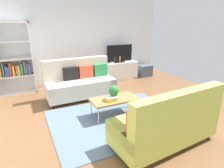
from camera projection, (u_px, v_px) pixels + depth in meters
name	position (u px, v px, depth m)	size (l,w,h in m)	color
ground_plane	(108.00, 114.00, 4.62)	(7.68, 7.68, 0.00)	brown
wall_far	(73.00, 41.00, 6.55)	(6.40, 0.12, 2.90)	silver
area_rug	(117.00, 119.00, 4.39)	(2.90, 2.20, 0.01)	slate
couch_beige	(80.00, 82.00, 5.49)	(1.92, 0.89, 1.10)	beige
couch_green	(166.00, 123.00, 3.35)	(1.96, 0.98, 1.10)	#C1CC51
coffee_table	(115.00, 99.00, 4.46)	(1.10, 0.56, 0.42)	#9E7042
tv_console	(119.00, 71.00, 7.27)	(1.40, 0.44, 0.64)	silver
tv	(120.00, 54.00, 7.05)	(1.00, 0.20, 0.64)	black
bookshelf	(13.00, 62.00, 5.64)	(1.10, 0.36, 2.10)	white
storage_trunk	(145.00, 71.00, 7.67)	(0.52, 0.40, 0.44)	#4C5666
potted_plant	(114.00, 92.00, 4.36)	(0.24, 0.24, 0.32)	brown
table_book_0	(111.00, 100.00, 4.33)	(0.24, 0.18, 0.03)	gold
table_book_1	(111.00, 99.00, 4.32)	(0.24, 0.18, 0.03)	gold
table_book_2	(111.00, 97.00, 4.31)	(0.24, 0.18, 0.03)	silver
vase_0	(104.00, 61.00, 6.95)	(0.13, 0.13, 0.16)	silver
vase_1	(109.00, 61.00, 7.03)	(0.13, 0.13, 0.12)	silver
bottle_0	(115.00, 60.00, 7.01)	(0.05, 0.05, 0.23)	#262626
bottle_1	(117.00, 61.00, 7.07)	(0.05, 0.05, 0.14)	#262626
bottle_2	(120.00, 59.00, 7.10)	(0.05, 0.05, 0.24)	orange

